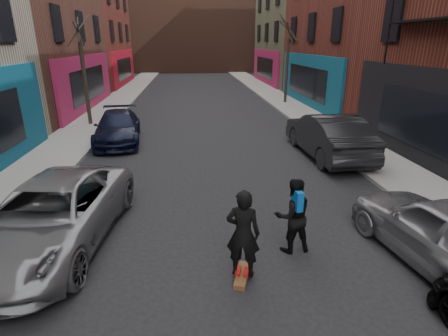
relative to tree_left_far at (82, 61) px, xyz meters
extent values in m
cube|color=gray|center=(-0.05, 12.00, -3.31)|extent=(2.50, 84.00, 0.13)
cube|color=gray|center=(12.45, 12.00, -3.31)|extent=(2.50, 84.00, 0.13)
cube|color=#47281E|center=(6.20, 38.00, 3.62)|extent=(40.00, 10.00, 14.00)
imported|color=gray|center=(2.27, -12.05, -2.65)|extent=(3.03, 5.51, 1.46)
imported|color=black|center=(2.12, -3.42, -2.70)|extent=(2.38, 4.85, 1.36)
imported|color=gray|center=(10.38, -13.70, -2.63)|extent=(2.35, 4.63, 1.51)
imported|color=black|center=(10.76, -6.37, -2.52)|extent=(1.98, 5.27, 1.72)
cube|color=brown|center=(6.28, -13.67, -3.33)|extent=(0.44, 0.83, 0.10)
imported|color=black|center=(6.28, -13.67, -2.40)|extent=(0.73, 0.59, 1.75)
imported|color=black|center=(7.48, -12.80, -2.54)|extent=(0.88, 0.73, 1.67)
cube|color=#0C51AC|center=(7.51, -12.98, -2.10)|extent=(0.18, 0.31, 0.42)
camera|label=1|loc=(5.37, -19.26, 0.95)|focal=28.00mm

